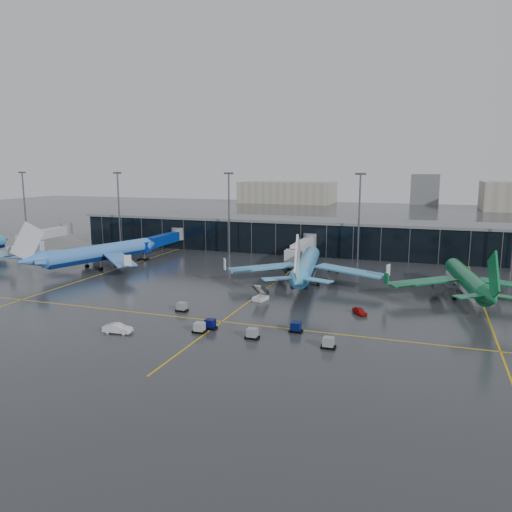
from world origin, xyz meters
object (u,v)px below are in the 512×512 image
(airliner_aer_lingus, at_px, (468,269))
(service_van_red, at_px, (360,311))
(airliner_klm_near, at_px, (306,255))
(service_van_white, at_px, (118,328))
(airliner_arkefly, at_px, (99,243))
(baggage_carts, at_px, (242,327))
(mobile_airstair, at_px, (261,296))

(airliner_aer_lingus, distance_m, service_van_red, 28.00)
(airliner_klm_near, relative_size, service_van_white, 8.84)
(service_van_white, bearing_deg, service_van_red, -62.69)
(airliner_arkefly, xyz_separation_m, baggage_carts, (55.02, -36.88, -6.06))
(airliner_arkefly, height_order, airliner_aer_lingus, airliner_arkefly)
(airliner_arkefly, relative_size, baggage_carts, 1.37)
(airliner_arkefly, xyz_separation_m, airliner_klm_near, (56.93, 0.92, -0.10))
(airliner_arkefly, xyz_separation_m, service_van_red, (72.37, -20.56, -6.18))
(airliner_arkefly, relative_size, airliner_klm_near, 1.02)
(airliner_klm_near, xyz_separation_m, baggage_carts, (-1.91, -37.80, -5.96))
(baggage_carts, relative_size, mobile_airstair, 8.89)
(airliner_klm_near, distance_m, airliner_aer_lingus, 35.07)
(service_van_red, relative_size, service_van_white, 0.76)
(mobile_airstair, bearing_deg, service_van_red, 4.96)
(baggage_carts, bearing_deg, mobile_airstair, 99.64)
(airliner_klm_near, xyz_separation_m, mobile_airstair, (-5.27, -18.04, -5.94))
(mobile_airstair, bearing_deg, airliner_aer_lingus, 35.86)
(service_van_white, bearing_deg, airliner_arkefly, 32.87)
(service_van_red, bearing_deg, airliner_klm_near, 89.14)
(airliner_aer_lingus, bearing_deg, airliner_klm_near, 167.66)
(airliner_aer_lingus, bearing_deg, service_van_white, -151.00)
(airliner_arkefly, height_order, service_van_white, airliner_arkefly)
(airliner_aer_lingus, height_order, service_van_red, airliner_aer_lingus)
(airliner_klm_near, bearing_deg, airliner_arkefly, 172.78)
(airliner_klm_near, height_order, airliner_aer_lingus, airliner_klm_near)
(mobile_airstair, bearing_deg, service_van_white, -105.36)
(service_van_red, bearing_deg, airliner_aer_lingus, 8.02)
(airliner_klm_near, xyz_separation_m, airliner_aer_lingus, (34.99, -2.22, -0.55))
(airliner_aer_lingus, height_order, service_van_white, airliner_aer_lingus)
(baggage_carts, xyz_separation_m, mobile_airstair, (-3.36, 19.76, 0.01))
(baggage_carts, height_order, service_van_white, baggage_carts)
(airliner_arkefly, relative_size, airliner_aer_lingus, 1.11)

